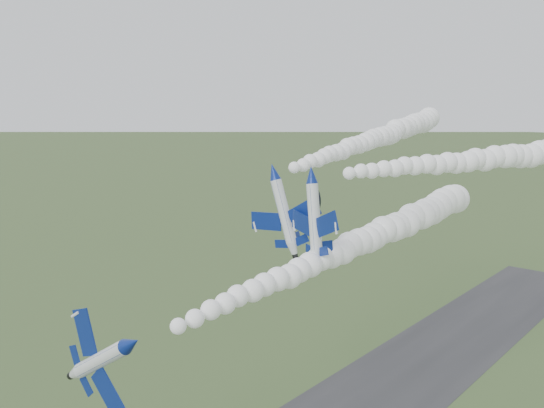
{
  "coord_description": "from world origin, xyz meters",
  "views": [
    {
      "loc": [
        53.55,
        -45.66,
        56.98
      ],
      "look_at": [
        3.45,
        14.61,
        43.1
      ],
      "focal_mm": 40.0,
      "sensor_mm": 36.0,
      "label": 1
    }
  ],
  "objects": [
    {
      "name": "jet_pair_left",
      "position": [
        -1.96,
        21.39,
        46.33
      ],
      "size": [
        11.5,
        14.22,
        4.49
      ],
      "rotation": [
        0.0,
        -0.3,
        0.14
      ],
      "color": "silver"
    },
    {
      "name": "jet_lead",
      "position": [
        6.81,
        -11.24,
        32.99
      ],
      "size": [
        6.35,
        14.3,
        10.17
      ],
      "rotation": [
        0.0,
        1.02,
        0.02
      ],
      "color": "silver"
    },
    {
      "name": "jet_pair_right",
      "position": [
        6.01,
        19.66,
        46.73
      ],
      "size": [
        11.42,
        13.26,
        3.67
      ],
      "rotation": [
        0.0,
        -0.15,
        -0.39
      ],
      "color": "silver"
    },
    {
      "name": "smoke_trail_jet_pair_left",
      "position": [
        -7.81,
        60.94,
        48.92
      ],
      "size": [
        15.03,
        72.58,
        5.21
      ],
      "primitive_type": null,
      "rotation": [
        0.0,
        0.0,
        0.14
      ],
      "color": "silver"
    },
    {
      "name": "smoke_trail_jet_pair_right",
      "position": [
        19.4,
        49.04,
        47.48
      ],
      "size": [
        26.05,
        54.42,
        4.69
      ],
      "primitive_type": null,
      "rotation": [
        0.0,
        0.0,
        -0.39
      ],
      "color": "silver"
    },
    {
      "name": "smoke_trail_jet_lead",
      "position": [
        7.8,
        28.23,
        35.66
      ],
      "size": [
        6.95,
        71.62,
        5.35
      ],
      "primitive_type": null,
      "rotation": [
        0.0,
        0.0,
        0.02
      ],
      "color": "silver"
    }
  ]
}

